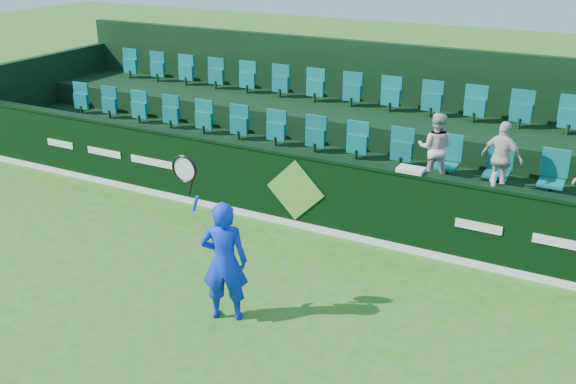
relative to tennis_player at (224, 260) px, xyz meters
The scene contains 12 objects.
ground 1.37m from the tennis_player, 114.27° to the right, with size 60.00×60.00×0.00m, color #2C6E1A.
sponsor_hoarding 3.06m from the tennis_player, 98.22° to the left, with size 16.00×0.25×1.35m.
stand_tier_front 4.17m from the tennis_player, 96.08° to the left, with size 16.00×2.00×0.80m, color black.
stand_tier_back 6.05m from the tennis_player, 94.17° to the left, with size 16.00×1.80×1.30m, color black.
stand_rear 6.49m from the tennis_player, 93.88° to the left, with size 16.00×4.10×2.60m.
seat_row_front 4.55m from the tennis_player, 95.54° to the left, with size 13.50×0.50×0.60m, color #0D716F.
seat_row_back 6.38m from the tennis_player, 93.97° to the left, with size 13.50×0.50×0.60m, color #0D716F.
tennis_player is the anchor object (origin of this frame).
spectator_left 4.47m from the tennis_player, 69.01° to the left, with size 0.60×0.47×1.23m, color silver.
spectator_middle 4.97m from the tennis_player, 57.02° to the left, with size 0.72×0.30×1.22m, color silver.
towel 3.43m from the tennis_player, 63.31° to the left, with size 0.41×0.27×0.06m, color silver.
drinks_bottle 4.15m from the tennis_player, 47.43° to the left, with size 0.07×0.07×0.20m, color silver.
Camera 1 is at (4.60, -5.17, 4.87)m, focal length 40.00 mm.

